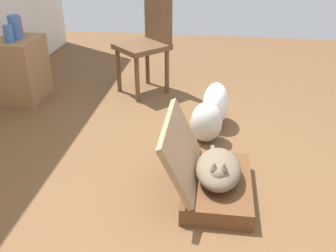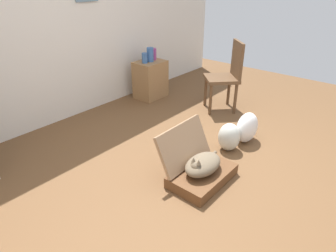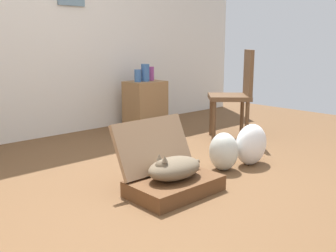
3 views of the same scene
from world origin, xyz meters
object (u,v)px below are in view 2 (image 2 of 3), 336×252
Objects in this scene: cat at (203,164)px; side_table at (150,80)px; plastic_bag_clear at (247,127)px; chair at (227,74)px; vase_tall at (145,58)px; vase_round at (150,55)px; suitcase_base at (202,176)px; plastic_bag_white at (229,137)px; vase_short at (153,54)px.

side_table reaches higher than cat.
chair reaches higher than plastic_bag_clear.
cat is 3.34× the size of vase_tall.
vase_round reaches higher than cat.
side_table is (1.31, 1.92, 0.10)m from cat.
cat reaches higher than suitcase_base.
side_table is at bearing 2.10° from vase_tall.
side_table is at bearing 55.75° from cat.
suitcase_base is 2.00× the size of plastic_bag_white.
vase_short is (1.43, 1.96, 0.49)m from cat.
plastic_bag_white reaches higher than suitcase_base.
suitcase_base is at bearing -171.34° from plastic_bag_white.
vase_round reaches higher than vase_short.
vase_short is at bearing 54.14° from suitcase_base.
chair reaches higher than vase_short.
plastic_bag_white is 1.99m from vase_round.
side_table is at bearing 71.12° from plastic_bag_white.
vase_tall is at bearing -114.27° from chair.
side_table is at bearing -119.46° from chair.
cat is at bearing -121.82° from vase_tall.
vase_tall reaches higher than suitcase_base.
plastic_bag_clear reaches higher than cat.
side_table reaches higher than plastic_bag_clear.
cat is 2.48m from vase_short.
side_table reaches higher than suitcase_base.
vase_round is at bearing 80.46° from plastic_bag_clear.
plastic_bag_clear is (0.31, -0.06, 0.02)m from plastic_bag_white.
suitcase_base is at bearing -177.68° from plastic_bag_clear.
cat is 0.52× the size of chair.
chair is at bearing 24.03° from suitcase_base.
vase_round is at bearing 55.63° from cat.
vase_tall is (1.19, 1.92, 0.48)m from cat.
plastic_bag_white is 0.55× the size of side_table.
side_table is (1.30, 1.92, 0.24)m from suitcase_base.
plastic_bag_clear is at bearing -95.96° from vase_tall.
plastic_bag_white reaches higher than cat.
vase_tall is at bearing 58.32° from suitcase_base.
suitcase_base is 3.04× the size of vase_round.
chair is (0.67, 0.70, 0.36)m from plastic_bag_clear.
chair is at bearing 23.94° from cat.
vase_tall reaches higher than plastic_bag_white.
side_table is 1.26m from chair.
side_table is 3.83× the size of vase_tall.
vase_tall is at bearing 58.18° from cat.
vase_short is at bearing 11.53° from vase_tall.
plastic_bag_white is 2.12× the size of vase_tall.
suitcase_base is 2.50m from vase_short.
side_table is 3.37× the size of vase_short.
vase_short is at bearing -125.27° from chair.
suitcase_base is at bearing -125.86° from vase_short.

